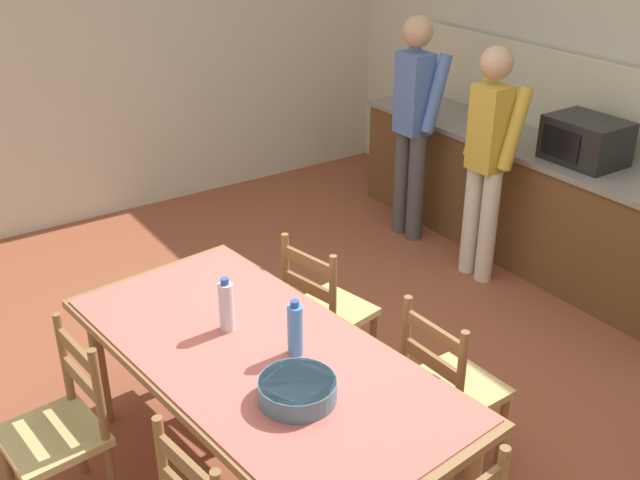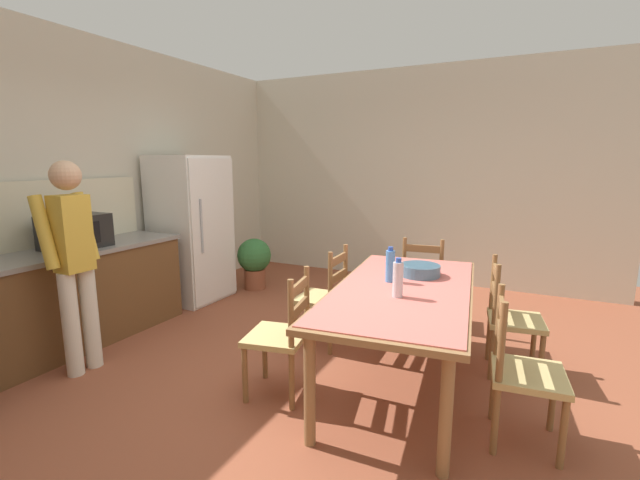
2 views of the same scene
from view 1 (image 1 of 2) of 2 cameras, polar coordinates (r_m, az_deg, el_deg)
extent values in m
plane|color=brown|center=(4.27, 1.47, -12.28)|extent=(8.32, 8.32, 0.00)
cube|color=beige|center=(6.39, -16.07, 14.43)|extent=(0.12, 5.20, 2.90)
cube|color=brown|center=(5.90, 14.86, 3.10)|extent=(2.92, 0.62, 0.85)
cube|color=gray|center=(5.74, 15.37, 7.16)|extent=(2.96, 0.66, 0.04)
cube|color=#B7BCC1|center=(6.17, 10.82, 8.99)|extent=(0.52, 0.38, 0.02)
cube|color=beige|center=(5.88, 17.79, 10.57)|extent=(2.92, 0.03, 0.60)
cube|color=black|center=(5.37, 19.60, 7.16)|extent=(0.50, 0.38, 0.30)
cube|color=black|center=(5.25, 17.85, 6.99)|extent=(0.30, 0.01, 0.19)
cylinder|color=olive|center=(4.10, -16.45, -9.22)|extent=(0.07, 0.07, 0.70)
cylinder|color=olive|center=(4.38, -7.46, -5.74)|extent=(0.07, 0.07, 0.70)
cube|color=olive|center=(3.37, -4.58, -8.98)|extent=(2.12, 1.18, 0.04)
cube|color=#D1665B|center=(3.35, -4.59, -8.65)|extent=(2.04, 1.13, 0.01)
cylinder|color=silver|center=(3.46, -7.15, -5.09)|extent=(0.07, 0.07, 0.24)
cylinder|color=#2D51B2|center=(3.39, -7.28, -3.14)|extent=(0.04, 0.04, 0.03)
cylinder|color=#4C8ED6|center=(3.27, -1.90, -6.89)|extent=(0.07, 0.07, 0.24)
cylinder|color=#2D51B2|center=(3.20, -1.94, -4.88)|extent=(0.04, 0.04, 0.03)
cylinder|color=slate|center=(3.06, -1.73, -11.34)|extent=(0.32, 0.32, 0.09)
cylinder|color=slate|center=(3.04, -1.74, -10.82)|extent=(0.31, 0.31, 0.02)
cylinder|color=olive|center=(4.37, 4.05, -7.94)|extent=(0.04, 0.04, 0.41)
cylinder|color=olive|center=(4.58, 0.62, -6.18)|extent=(0.04, 0.04, 0.41)
cylinder|color=olive|center=(4.17, 0.93, -9.84)|extent=(0.04, 0.04, 0.41)
cylinder|color=olive|center=(4.38, -2.50, -7.88)|extent=(0.04, 0.04, 0.41)
cube|color=tan|center=(4.25, 0.79, -5.41)|extent=(0.49, 0.48, 0.04)
cylinder|color=olive|center=(3.90, 0.98, -4.21)|extent=(0.04, 0.04, 0.46)
cylinder|color=olive|center=(4.13, -2.63, -2.42)|extent=(0.04, 0.04, 0.46)
cube|color=olive|center=(3.95, -0.89, -1.67)|extent=(0.36, 0.09, 0.07)
cube|color=olive|center=(4.03, -0.87, -3.58)|extent=(0.36, 0.09, 0.07)
cylinder|color=olive|center=(3.88, 13.69, -13.89)|extent=(0.04, 0.04, 0.41)
cylinder|color=olive|center=(4.06, 9.83, -11.40)|extent=(0.04, 0.04, 0.41)
cylinder|color=olive|center=(3.68, 10.05, -16.11)|extent=(0.04, 0.04, 0.41)
cylinder|color=olive|center=(3.87, 6.18, -13.33)|extent=(0.04, 0.04, 0.41)
cube|color=tan|center=(3.73, 10.21, -10.99)|extent=(0.44, 0.42, 0.04)
cylinder|color=olive|center=(3.38, 10.69, -10.15)|extent=(0.04, 0.04, 0.46)
cylinder|color=olive|center=(3.59, 6.54, -7.48)|extent=(0.04, 0.04, 0.46)
cube|color=olive|center=(3.41, 8.69, -7.01)|extent=(0.36, 0.04, 0.07)
cube|color=olive|center=(3.49, 8.52, -9.09)|extent=(0.36, 0.04, 0.07)
cylinder|color=olive|center=(2.96, -11.88, -16.55)|extent=(0.04, 0.04, 0.46)
cube|color=olive|center=(2.75, -10.10, -16.60)|extent=(0.36, 0.08, 0.07)
cylinder|color=olive|center=(3.85, -22.65, -15.92)|extent=(0.04, 0.04, 0.41)
cylinder|color=olive|center=(3.91, -17.88, -14.18)|extent=(0.04, 0.04, 0.41)
cylinder|color=olive|center=(3.65, -15.51, -17.21)|extent=(0.04, 0.04, 0.41)
cube|color=tan|center=(3.60, -19.73, -13.93)|extent=(0.46, 0.44, 0.04)
cylinder|color=olive|center=(3.63, -18.91, -8.43)|extent=(0.04, 0.04, 0.46)
cylinder|color=olive|center=(3.35, -16.50, -11.28)|extent=(0.04, 0.04, 0.46)
cube|color=olive|center=(3.42, -18.05, -8.05)|extent=(0.36, 0.06, 0.07)
cube|color=olive|center=(3.50, -17.71, -10.11)|extent=(0.36, 0.06, 0.07)
cylinder|color=#4C4C4C|center=(6.03, 6.26, 4.46)|extent=(0.13, 0.13, 0.86)
cylinder|color=#4C4C4C|center=(5.91, 7.31, 3.94)|extent=(0.13, 0.13, 0.86)
cube|color=#5175BC|center=(5.74, 7.18, 11.02)|extent=(0.24, 0.20, 0.61)
sphere|color=tan|center=(5.63, 7.44, 15.49)|extent=(0.23, 0.23, 0.23)
cylinder|color=#5175BC|center=(5.90, 6.63, 11.74)|extent=(0.10, 0.23, 0.58)
cylinder|color=#5175BC|center=(5.65, 8.87, 10.96)|extent=(0.10, 0.23, 0.58)
cylinder|color=silver|center=(5.49, 11.47, 1.56)|extent=(0.12, 0.12, 0.82)
cylinder|color=silver|center=(5.38, 12.67, 0.94)|extent=(0.12, 0.12, 0.82)
cube|color=gold|center=(5.18, 12.79, 8.31)|extent=(0.23, 0.19, 0.58)
sphere|color=tan|center=(5.07, 13.29, 13.00)|extent=(0.22, 0.22, 0.22)
cylinder|color=gold|center=(5.33, 12.07, 9.16)|extent=(0.09, 0.22, 0.56)
cylinder|color=gold|center=(5.12, 14.65, 8.18)|extent=(0.09, 0.22, 0.56)
camera|label=2|loc=(5.51, -28.66, 12.65)|focal=24.00mm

